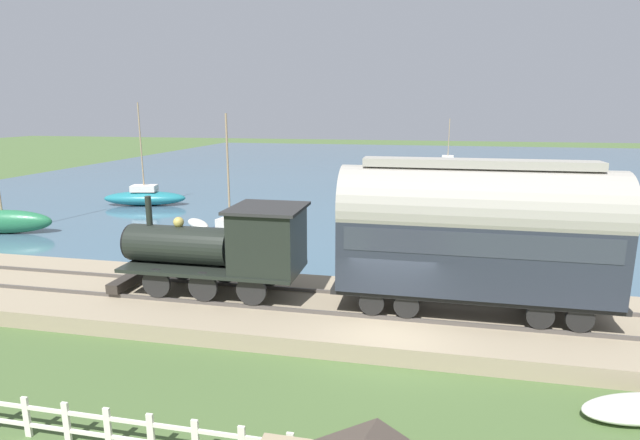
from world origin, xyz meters
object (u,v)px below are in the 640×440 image
Objects in this scene: sailboat_white at (447,164)px; rowboat_near_shore at (426,255)px; sailboat_navy at (231,236)px; rowboat_mid_harbor at (595,260)px; sailboat_teal at (145,197)px; sailboat_green at (3,221)px; steam_locomotive at (228,245)px; passenger_coach at (474,230)px; rowboat_far_out at (198,224)px.

sailboat_white reaches higher than rowboat_near_shore.
sailboat_navy reaches higher than rowboat_mid_harbor.
sailboat_navy is at bearing -144.72° from sailboat_teal.
sailboat_green is 1.66× the size of sailboat_white.
rowboat_mid_harbor is at bearing -65.34° from rowboat_near_shore.
steam_locomotive is 10.16m from rowboat_near_shore.
rowboat_far_out is at bearing 52.30° from passenger_coach.
sailboat_teal reaches higher than rowboat_mid_harbor.
passenger_coach is 1.45× the size of sailboat_white.
sailboat_teal is at bearing -31.08° from sailboat_green.
sailboat_navy is at bearing 54.87° from passenger_coach.
passenger_coach is 13.53m from sailboat_navy.
sailboat_green is 1.45× the size of sailboat_navy.
rowboat_near_shore is at bearing -41.20° from steam_locomotive.
passenger_coach is at bearing -178.47° from sailboat_white.
sailboat_green is (7.71, 24.26, -2.51)m from passenger_coach.
passenger_coach is 1.27× the size of sailboat_navy.
passenger_coach is 25.58m from sailboat_green.
rowboat_far_out is at bearing 94.18° from rowboat_near_shore.
rowboat_far_out is (-33.15, 15.29, -0.37)m from sailboat_white.
rowboat_near_shore is at bearing 9.63° from passenger_coach.
rowboat_far_out is (-5.89, -6.86, -0.32)m from sailboat_teal.
sailboat_green is 30.35m from rowboat_mid_harbor.
sailboat_teal is at bearing 92.78° from rowboat_far_out.
sailboat_white is 36.51m from rowboat_far_out.
sailboat_green is 4.07× the size of rowboat_far_out.
rowboat_far_out is (3.34, 3.35, -0.32)m from sailboat_navy.
steam_locomotive is at bearing -106.34° from rowboat_far_out.
rowboat_mid_harbor is at bearing -54.49° from rowboat_far_out.
rowboat_far_out reaches higher than rowboat_mid_harbor.
sailboat_green is at bearing 148.10° from sailboat_white.
rowboat_near_shore is (-9.40, -19.80, -0.39)m from sailboat_teal.
sailboat_teal reaches higher than rowboat_near_shore.
passenger_coach is (0.00, -7.81, 0.88)m from steam_locomotive.
sailboat_green is at bearing 108.74° from rowboat_near_shore.
sailboat_navy reaches higher than sailboat_white.
rowboat_mid_harbor is (-8.71, -27.15, -0.34)m from sailboat_teal.
steam_locomotive is 2.14× the size of rowboat_near_shore.
sailboat_navy is (-0.08, -13.41, -0.13)m from sailboat_green.
rowboat_mid_harbor is at bearing -59.58° from steam_locomotive.
passenger_coach reaches higher than rowboat_far_out.
sailboat_green reaches higher than passenger_coach.
sailboat_navy is (7.63, 10.85, -2.64)m from passenger_coach.
rowboat_far_out is (3.51, 12.93, 0.07)m from rowboat_near_shore.
rowboat_near_shore is (7.47, -6.54, -2.15)m from steam_locomotive.
passenger_coach reaches higher than rowboat_near_shore.
steam_locomotive is 2.81× the size of rowboat_far_out.
rowboat_near_shore is at bearing -61.73° from rowboat_far_out.
sailboat_navy is (-36.49, 11.94, -0.06)m from sailboat_white.
sailboat_navy is 16.94m from rowboat_mid_harbor.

